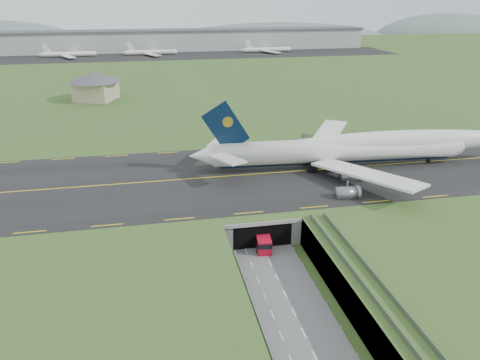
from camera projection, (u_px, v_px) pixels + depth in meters
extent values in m
plane|color=#3D6227|center=(273.00, 269.00, 86.90)|extent=(900.00, 900.00, 0.00)
cube|color=gray|center=(273.00, 256.00, 85.78)|extent=(800.00, 800.00, 6.00)
cube|color=slate|center=(284.00, 293.00, 80.05)|extent=(12.00, 75.00, 0.20)
cube|color=black|center=(238.00, 176.00, 114.63)|extent=(800.00, 44.00, 0.18)
cube|color=gray|center=(251.00, 201.00, 102.12)|extent=(16.00, 22.00, 1.00)
cube|color=gray|center=(219.00, 214.00, 101.79)|extent=(2.00, 22.00, 6.00)
cube|color=gray|center=(281.00, 209.00, 104.33)|extent=(2.00, 22.00, 6.00)
cube|color=black|center=(256.00, 224.00, 98.70)|extent=(12.00, 12.00, 5.00)
cube|color=#A8A8A3|center=(263.00, 223.00, 92.04)|extent=(17.00, 0.50, 0.80)
cube|color=#A8A8A3|center=(377.00, 295.00, 69.91)|extent=(3.00, 53.00, 0.50)
cube|color=gray|center=(369.00, 292.00, 69.37)|extent=(0.06, 53.00, 1.00)
cube|color=gray|center=(386.00, 290.00, 69.88)|extent=(0.06, 53.00, 1.00)
cylinder|color=#A8A8A3|center=(407.00, 356.00, 62.39)|extent=(0.90, 0.90, 5.60)
cylinder|color=#A8A8A3|center=(367.00, 302.00, 73.30)|extent=(0.90, 0.90, 5.60)
cylinder|color=#A8A8A3|center=(338.00, 262.00, 84.21)|extent=(0.90, 0.90, 5.60)
cylinder|color=white|center=(337.00, 150.00, 118.22)|extent=(63.18, 9.98, 5.92)
sphere|color=white|center=(453.00, 145.00, 122.07)|extent=(6.17, 6.17, 5.80)
cone|color=white|center=(202.00, 156.00, 114.04)|extent=(6.83, 6.03, 5.63)
ellipsoid|color=white|center=(401.00, 142.00, 119.80)|extent=(63.26, 9.52, 6.22)
ellipsoid|color=black|center=(450.00, 142.00, 121.68)|extent=(4.31, 2.85, 2.07)
cylinder|color=black|center=(336.00, 159.00, 119.09)|extent=(59.82, 6.35, 2.49)
cube|color=white|center=(326.00, 136.00, 132.41)|extent=(20.78, 26.67, 2.49)
cube|color=white|center=(221.00, 141.00, 120.58)|extent=(8.90, 10.86, 0.95)
cube|color=white|center=(366.00, 174.00, 105.18)|extent=(18.09, 27.74, 2.49)
cube|color=white|center=(227.00, 159.00, 107.81)|extent=(7.99, 11.00, 0.95)
cube|color=black|center=(226.00, 127.00, 112.17)|extent=(11.78, 1.32, 13.10)
cylinder|color=gold|center=(228.00, 122.00, 111.71)|extent=(2.63, 0.81, 2.59)
cylinder|color=slate|center=(328.00, 153.00, 127.81)|extent=(5.00, 3.36, 3.05)
cylinder|color=slate|center=(303.00, 143.00, 136.20)|extent=(5.00, 3.36, 3.05)
cylinder|color=slate|center=(350.00, 176.00, 111.64)|extent=(5.00, 3.36, 3.05)
cylinder|color=slate|center=(347.00, 193.00, 102.17)|extent=(5.00, 3.36, 3.05)
cylinder|color=black|center=(428.00, 161.00, 122.84)|extent=(1.05, 0.53, 1.02)
cube|color=black|center=(320.00, 165.00, 119.20)|extent=(5.96, 6.82, 1.30)
cube|color=red|center=(263.00, 240.00, 93.71)|extent=(3.57, 7.64, 2.95)
cube|color=black|center=(263.00, 238.00, 93.49)|extent=(3.64, 7.74, 0.98)
cube|color=black|center=(262.00, 246.00, 94.17)|extent=(3.32, 7.13, 0.49)
cylinder|color=black|center=(258.00, 252.00, 91.76)|extent=(0.44, 0.92, 0.89)
cylinder|color=black|center=(255.00, 240.00, 96.31)|extent=(0.44, 0.92, 0.89)
cylinder|color=black|center=(271.00, 251.00, 91.96)|extent=(0.44, 0.92, 0.89)
cylinder|color=black|center=(267.00, 239.00, 96.51)|extent=(0.44, 0.92, 0.89)
cube|color=tan|center=(96.00, 91.00, 193.54)|extent=(18.72, 18.72, 7.69)
cone|color=#4C4C51|center=(94.00, 77.00, 191.39)|extent=(27.45, 27.45, 3.84)
cube|color=#B2B2B2|center=(171.00, 41.00, 354.67)|extent=(300.00, 22.00, 15.00)
cube|color=#4C4C51|center=(170.00, 30.00, 351.87)|extent=(302.00, 24.00, 1.20)
cube|color=black|center=(174.00, 55.00, 330.15)|extent=(320.00, 50.00, 0.08)
cylinder|color=white|center=(69.00, 54.00, 320.95)|extent=(34.00, 3.20, 3.20)
cylinder|color=white|center=(151.00, 52.00, 331.06)|extent=(34.00, 3.20, 3.20)
cylinder|color=white|center=(267.00, 49.00, 346.49)|extent=(34.00, 3.20, 3.20)
ellipsoid|color=slate|center=(277.00, 44.00, 501.23)|extent=(260.00, 91.00, 44.00)
ellipsoid|color=slate|center=(445.00, 40.00, 537.53)|extent=(180.00, 63.00, 60.00)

